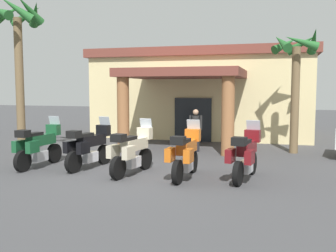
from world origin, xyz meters
The scene contains 10 objects.
ground_plane centered at (0.00, 0.00, 0.00)m, with size 80.00×80.00×0.00m, color #424244.
motel_building centered at (-0.10, 11.06, 2.32)m, with size 11.73×11.42×4.57m.
motorcycle_green centered at (-3.22, 0.09, 0.70)m, with size 0.72×2.21×1.61m.
motorcycle_black centered at (-1.58, 0.42, 0.70)m, with size 0.83×2.21×1.61m.
motorcycle_cream centered at (0.06, 0.04, 0.70)m, with size 0.81×2.21×1.61m.
motorcycle_orange centered at (1.70, 0.04, 0.70)m, with size 0.71×2.21×1.61m.
motorcycle_maroon centered at (3.34, 0.35, 0.70)m, with size 0.80×2.21×1.61m.
pedestrian centered at (0.86, 4.71, 0.99)m, with size 0.53×0.32×1.71m.
palm_tree_roadside centered at (-5.42, 2.01, 4.54)m, with size 2.08×2.07×5.95m.
palm_tree_near_portico centered at (4.64, 5.57, 3.52)m, with size 1.86×1.94×4.90m.
Camera 1 is at (4.49, -10.32, 2.52)m, focal length 41.12 mm.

